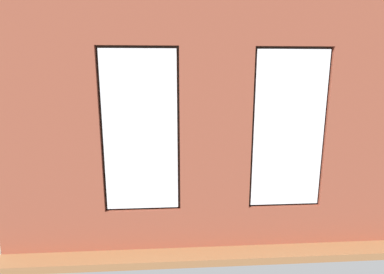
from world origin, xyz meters
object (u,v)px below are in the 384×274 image
media_console (77,174)px  potted_plant_corner_far_left (358,175)px  tv_flatscreen (75,147)px  potted_plant_foreground_right (112,126)px  couch_by_window (197,202)px  candle_jar (166,157)px  papasan_chair (168,141)px  potted_plant_mid_room_small (234,153)px  potted_plant_beside_window_right (106,179)px  potted_plant_near_tv (92,170)px  potted_plant_corner_near_left (271,126)px  coffee_table (175,163)px  couch_left (305,171)px  remote_silver (175,160)px  potted_plant_by_left_couch (264,155)px  remote_black (195,158)px  cup_ceramic (153,160)px  table_plant_small (181,157)px

media_console → potted_plant_corner_far_left: size_ratio=0.80×
tv_flatscreen → potted_plant_foreground_right: 2.34m
couch_by_window → tv_flatscreen: tv_flatscreen is taller
candle_jar → papasan_chair: (-0.02, -1.77, -0.05)m
potted_plant_mid_room_small → potted_plant_beside_window_right: bearing=49.3°
potted_plant_near_tv → potted_plant_corner_near_left: size_ratio=0.72×
coffee_table → tv_flatscreen: (2.04, 0.17, 0.43)m
couch_left → coffee_table: couch_left is taller
tv_flatscreen → couch_left: bearing=176.1°
remote_silver → potted_plant_corner_near_left: size_ratio=0.13×
potted_plant_mid_room_small → potted_plant_foreground_right: 3.48m
potted_plant_foreground_right → potted_plant_beside_window_right: bearing=99.8°
potted_plant_by_left_couch → potted_plant_foreground_right: potted_plant_foreground_right is taller
potted_plant_corner_near_left → media_console: bearing=26.1°
remote_black → potted_plant_foreground_right: (2.18, -2.02, 0.40)m
remote_black → potted_plant_foreground_right: size_ratio=0.11×
cup_ceramic → potted_plant_mid_room_small: cup_ceramic is taller
couch_by_window → candle_jar: 2.05m
table_plant_small → potted_plant_corner_far_left: size_ratio=0.17×
potted_plant_corner_far_left → cup_ceramic: bearing=-29.6°
media_console → tv_flatscreen: (0.00, -0.00, 0.58)m
remote_silver → potted_plant_beside_window_right: potted_plant_beside_window_right is taller
remote_black → media_console: 2.50m
couch_by_window → potted_plant_near_tv: size_ratio=1.98×
remote_black → potted_plant_corner_far_left: 3.22m
candle_jar → potted_plant_corner_near_left: size_ratio=0.07×
remote_silver → tv_flatscreen: bearing=-97.0°
couch_left → potted_plant_corner_far_left: potted_plant_corner_far_left is taller
potted_plant_near_tv → potted_plant_corner_far_left: 4.43m
potted_plant_mid_room_small → potted_plant_by_left_couch: bearing=-177.2°
potted_plant_corner_near_left → potted_plant_beside_window_right: bearing=47.3°
couch_left → media_console: (4.73, -0.32, -0.07)m
tv_flatscreen → papasan_chair: 2.79m
couch_by_window → table_plant_small: (0.20, -1.78, 0.23)m
table_plant_small → potted_plant_by_left_couch: (-2.17, -1.10, -0.29)m
media_console → potted_plant_beside_window_right: size_ratio=0.59×
cup_ceramic → media_console: bearing=2.5°
remote_silver → potted_plant_mid_room_small: size_ratio=0.34×
cup_ceramic → potted_plant_corner_near_left: 4.05m
couch_left → potted_plant_foreground_right: 5.19m
cup_ceramic → potted_plant_corner_near_left: size_ratio=0.08×
couch_left → potted_plant_near_tv: bearing=-86.4°
potted_plant_mid_room_small → potted_plant_foreground_right: potted_plant_foreground_right is taller
coffee_table → potted_plant_beside_window_right: 2.27m
table_plant_small → cup_ceramic: bearing=0.0°
coffee_table → potted_plant_mid_room_small: potted_plant_mid_room_small is taller
remote_black → papasan_chair: size_ratio=0.14×
coffee_table → cup_ceramic: bearing=13.2°
remote_silver → tv_flatscreen: size_ratio=0.18×
remote_silver → potted_plant_corner_far_left: 3.48m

